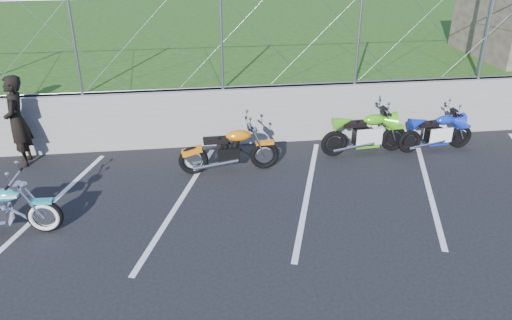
{
  "coord_description": "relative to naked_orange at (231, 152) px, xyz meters",
  "views": [
    {
      "loc": [
        0.34,
        -7.08,
        4.67
      ],
      "look_at": [
        1.45,
        1.3,
        0.59
      ],
      "focal_mm": 35.0,
      "sensor_mm": 36.0,
      "label": 1
    }
  ],
  "objects": [
    {
      "name": "parking_lines",
      "position": [
        0.17,
        -1.07,
        -0.44
      ],
      "size": [
        18.29,
        4.31,
        0.01
      ],
      "color": "silver",
      "rests_on": "ground"
    },
    {
      "name": "sportbike_green",
      "position": [
        3.0,
        0.48,
        0.0
      ],
      "size": [
        1.98,
        0.71,
        1.03
      ],
      "rotation": [
        0.0,
        0.0,
        0.07
      ],
      "color": "black",
      "rests_on": "ground"
    },
    {
      "name": "sign_pole",
      "position": [
        6.17,
        1.83,
        2.36
      ],
      "size": [
        0.08,
        0.08,
        3.0
      ],
      "primitive_type": "cylinder",
      "color": "gray",
      "rests_on": "grass_field"
    },
    {
      "name": "grass_field",
      "position": [
        -1.03,
        11.43,
        0.21
      ],
      "size": [
        30.0,
        20.0,
        1.3
      ],
      "primitive_type": "cube",
      "color": "#224913",
      "rests_on": "ground"
    },
    {
      "name": "ground",
      "position": [
        -1.03,
        -2.07,
        -0.44
      ],
      "size": [
        90.0,
        90.0,
        0.0
      ],
      "primitive_type": "plane",
      "color": "black",
      "rests_on": "ground"
    },
    {
      "name": "retaining_wall",
      "position": [
        -1.03,
        1.43,
        0.21
      ],
      "size": [
        30.0,
        0.22,
        1.3
      ],
      "primitive_type": "cube",
      "color": "slate",
      "rests_on": "ground"
    },
    {
      "name": "naked_orange",
      "position": [
        0.0,
        0.0,
        0.0
      ],
      "size": [
        2.06,
        0.7,
        1.02
      ],
      "rotation": [
        0.0,
        0.0,
        0.04
      ],
      "color": "black",
      "rests_on": "ground"
    },
    {
      "name": "sportbike_blue",
      "position": [
        4.63,
        0.44,
        -0.04
      ],
      "size": [
        1.79,
        0.64,
        0.93
      ],
      "rotation": [
        0.0,
        0.0,
        0.09
      ],
      "color": "black",
      "rests_on": "ground"
    },
    {
      "name": "person_standing",
      "position": [
        -4.29,
        0.92,
        0.52
      ],
      "size": [
        0.53,
        0.74,
        1.91
      ],
      "primitive_type": "imported",
      "rotation": [
        0.0,
        0.0,
        -1.46
      ],
      "color": "black",
      "rests_on": "ground"
    },
    {
      "name": "chain_link_fence",
      "position": [
        -1.03,
        1.43,
        1.86
      ],
      "size": [
        28.0,
        0.03,
        2.0
      ],
      "color": "gray",
      "rests_on": "retaining_wall"
    }
  ]
}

